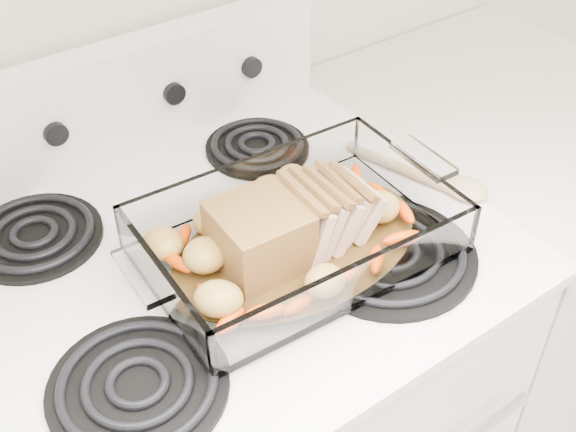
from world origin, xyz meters
TOP-DOWN VIEW (x-y plane):
  - electric_range at (0.00, 1.66)m, footprint 0.78×0.70m
  - counter_right at (0.67, 1.66)m, footprint 0.58×0.68m
  - baking_dish at (0.09, 1.57)m, footprint 0.41×0.27m
  - pork_roast at (0.07, 1.57)m, footprint 0.23×0.11m
  - roast_vegetables at (0.09, 1.60)m, footprint 0.34×0.19m
  - wooden_spoon at (0.37, 1.57)m, footprint 0.11×0.24m

SIDE VIEW (x-z plane):
  - counter_right at x=0.67m, z-range 0.00..0.93m
  - electric_range at x=0.00m, z-range -0.08..1.04m
  - wooden_spoon at x=0.37m, z-range 0.94..0.95m
  - baking_dish at x=0.09m, z-range 0.93..1.00m
  - roast_vegetables at x=0.09m, z-range 0.95..0.99m
  - pork_roast at x=0.07m, z-range 0.95..1.04m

